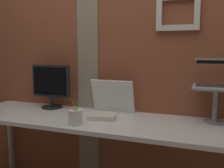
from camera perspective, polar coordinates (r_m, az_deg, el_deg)
name	(u,v)px	position (r m, az deg, el deg)	size (l,w,h in m)	color
brick_wall_back	(117,56)	(2.21, 1.19, 6.13)	(3.17, 0.16, 2.43)	brown
desk	(107,129)	(1.95, -1.05, -9.76)	(2.38, 0.61, 0.76)	white
monitor	(51,84)	(2.32, -13.21, 0.03)	(0.36, 0.18, 0.37)	black
laptop_stand	(215,100)	(1.94, 21.70, -3.20)	(0.28, 0.22, 0.25)	gray
laptop	(216,80)	(1.98, 21.86, 0.86)	(0.31, 0.28, 0.20)	#ADB2B7
whiteboard_panel	(113,96)	(2.11, 0.19, -2.69)	(0.35, 0.02, 0.28)	white
pen_cup	(76,117)	(1.80, -8.01, -7.25)	(0.10, 0.10, 0.17)	white
paper_clutter_stack	(102,117)	(1.94, -2.19, -7.16)	(0.20, 0.14, 0.03)	silver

